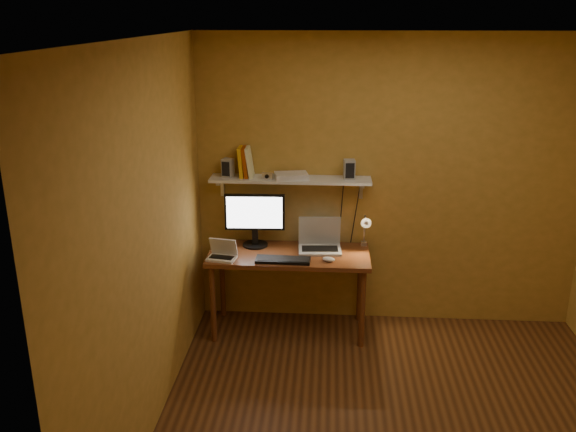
# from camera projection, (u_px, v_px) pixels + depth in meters

# --- Properties ---
(room) EXTENTS (3.44, 3.24, 2.64)m
(room) POSITION_uv_depth(u_px,v_px,m) (411.00, 252.00, 3.86)
(room) COLOR brown
(room) RESTS_ON ground
(desk) EXTENTS (1.40, 0.60, 0.75)m
(desk) POSITION_uv_depth(u_px,v_px,m) (289.00, 262.00, 5.33)
(desk) COLOR brown
(desk) RESTS_ON ground
(wall_shelf) EXTENTS (1.40, 0.25, 0.21)m
(wall_shelf) POSITION_uv_depth(u_px,v_px,m) (290.00, 180.00, 5.29)
(wall_shelf) COLOR silver
(wall_shelf) RESTS_ON room
(monitor) EXTENTS (0.53, 0.23, 0.48)m
(monitor) POSITION_uv_depth(u_px,v_px,m) (255.00, 217.00, 5.38)
(monitor) COLOR black
(monitor) RESTS_ON desk
(laptop) EXTENTS (0.39, 0.29, 0.28)m
(laptop) POSITION_uv_depth(u_px,v_px,m) (320.00, 241.00, 5.38)
(laptop) COLOR #979A9F
(laptop) RESTS_ON desk
(netbook) EXTENTS (0.26, 0.21, 0.18)m
(netbook) POSITION_uv_depth(u_px,v_px,m) (223.00, 253.00, 5.17)
(netbook) COLOR silver
(netbook) RESTS_ON desk
(keyboard) EXTENTS (0.46, 0.17, 0.02)m
(keyboard) POSITION_uv_depth(u_px,v_px,m) (283.00, 260.00, 5.12)
(keyboard) COLOR black
(keyboard) RESTS_ON desk
(mouse) EXTENTS (0.12, 0.10, 0.04)m
(mouse) POSITION_uv_depth(u_px,v_px,m) (329.00, 259.00, 5.12)
(mouse) COLOR silver
(mouse) RESTS_ON desk
(desk_lamp) EXTENTS (0.09, 0.23, 0.38)m
(desk_lamp) POSITION_uv_depth(u_px,v_px,m) (365.00, 227.00, 5.31)
(desk_lamp) COLOR silver
(desk_lamp) RESTS_ON desk
(speaker_left) EXTENTS (0.11, 0.11, 0.16)m
(speaker_left) POSITION_uv_depth(u_px,v_px,m) (228.00, 168.00, 5.30)
(speaker_left) COLOR #979A9F
(speaker_left) RESTS_ON wall_shelf
(speaker_right) EXTENTS (0.10, 0.10, 0.17)m
(speaker_right) POSITION_uv_depth(u_px,v_px,m) (349.00, 169.00, 5.23)
(speaker_right) COLOR #979A9F
(speaker_right) RESTS_ON wall_shelf
(books) EXTENTS (0.14, 0.18, 0.26)m
(books) POSITION_uv_depth(u_px,v_px,m) (245.00, 162.00, 5.29)
(books) COLOR gold
(books) RESTS_ON wall_shelf
(shelf_camera) EXTENTS (0.10, 0.06, 0.06)m
(shelf_camera) POSITION_uv_depth(u_px,v_px,m) (268.00, 176.00, 5.24)
(shelf_camera) COLOR silver
(shelf_camera) RESTS_ON wall_shelf
(router) EXTENTS (0.31, 0.24, 0.05)m
(router) POSITION_uv_depth(u_px,v_px,m) (291.00, 176.00, 5.27)
(router) COLOR silver
(router) RESTS_ON wall_shelf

